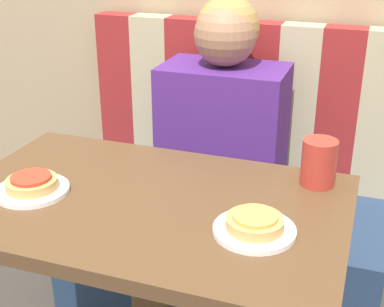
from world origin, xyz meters
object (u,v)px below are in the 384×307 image
Objects in this scene: person at (224,111)px; plate_right at (254,230)px; drinking_cup at (319,163)px; plate_left at (33,190)px; pizza_right at (255,222)px; pizza_left at (32,182)px.

plate_right is (0.28, -0.71, -0.00)m from person.
person is 6.09× the size of drinking_cup.
plate_left is at bearing -111.18° from person.
drinking_cup is (0.10, 0.28, 0.03)m from pizza_right.
plate_right is at bearing -108.98° from drinking_cup.
person is 5.81× the size of pizza_left.
person is at bearing 111.18° from pizza_right.
person is 0.77m from plate_left.
pizza_right reaches higher than plate_right.
drinking_cup is at bearing 71.02° from pizza_right.
plate_right is 1.43× the size of pizza_left.
plate_right is 1.43× the size of pizza_right.
pizza_left is (-0.28, -0.71, 0.02)m from person.
plate_right is 0.30m from drinking_cup.
plate_right is 1.50× the size of drinking_cup.
person is 4.06× the size of plate_left.
drinking_cup is at bearing 23.13° from pizza_left.
pizza_left reaches higher than plate_right.
plate_left is 1.50× the size of drinking_cup.
pizza_right is at bearing 0.00° from pizza_left.
drinking_cup is (0.37, -0.44, 0.05)m from person.
pizza_right is at bearing 180.00° from plate_right.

